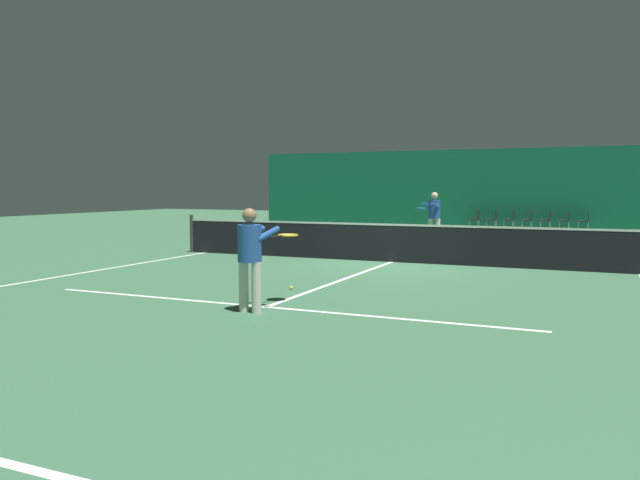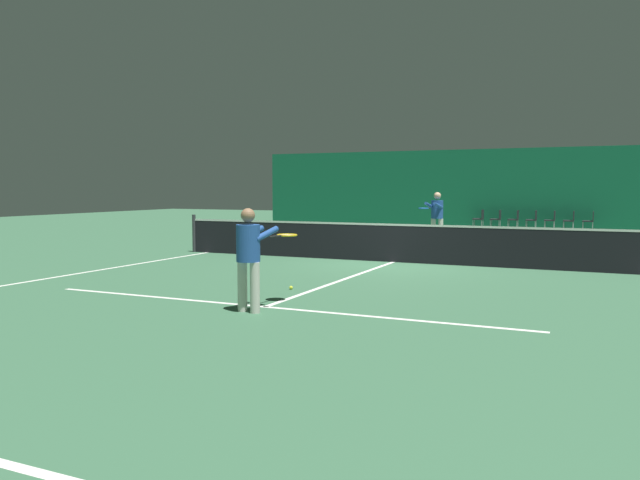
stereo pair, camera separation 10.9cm
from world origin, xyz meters
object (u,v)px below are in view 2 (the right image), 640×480
tennis_net (393,242)px  courtside_chair_2 (515,218)px  courtside_chair_6 (590,220)px  tennis_ball (291,288)px  courtside_chair_3 (533,218)px  courtside_chair_4 (552,219)px  courtside_chair_1 (497,218)px  player_near (250,252)px  player_far (437,214)px  courtside_chair_0 (480,217)px  courtside_chair_5 (571,219)px

tennis_net → courtside_chair_2: (1.09, 14.23, -0.03)m
courtside_chair_6 → tennis_ball: bearing=-13.5°
courtside_chair_2 → tennis_ball: size_ratio=12.73×
courtside_chair_3 → courtside_chair_4: 0.77m
courtside_chair_1 → courtside_chair_4: same height
courtside_chair_4 → courtside_chair_6: size_ratio=1.00×
player_near → courtside_chair_1: 21.04m
player_far → tennis_ball: (-0.11, -10.23, -0.95)m
courtside_chair_0 → player_far: bearing=1.1°
player_near → courtside_chair_5: (3.42, 21.03, -0.41)m
tennis_net → player_far: (-0.29, 5.47, 0.47)m
player_far → courtside_chair_5: 9.52m
courtside_chair_1 → courtside_chair_4: size_ratio=1.00×
courtside_chair_3 → courtside_chair_0: bearing=-90.0°
tennis_net → courtside_chair_1: size_ratio=14.29×
tennis_net → courtside_chair_2: 14.27m
courtside_chair_2 → courtside_chair_0: bearing=-90.0°
player_far → courtside_chair_6: (4.46, 8.76, -0.50)m
courtside_chair_3 → courtside_chair_4: size_ratio=1.00×
courtside_chair_2 → courtside_chair_6: same height
player_far → courtside_chair_3: player_far is taller
player_near → courtside_chair_5: 21.31m
courtside_chair_2 → tennis_net: bearing=-4.4°
courtside_chair_1 → courtside_chair_6: (3.85, 0.00, 0.00)m
tennis_ball → courtside_chair_3: bearing=83.2°
courtside_chair_5 → courtside_chair_6: 0.77m
courtside_chair_5 → courtside_chair_6: (0.77, 0.00, 0.00)m
courtside_chair_3 → tennis_ball: bearing=-6.8°
courtside_chair_0 → courtside_chair_3: bearing=90.0°
player_far → tennis_ball: 10.27m
courtside_chair_3 → tennis_ball: size_ratio=12.73×
courtside_chair_3 → tennis_ball: 19.13m
courtside_chair_0 → player_near: bearing=1.2°
courtside_chair_1 → tennis_ball: bearing=-2.2°
tennis_ball → courtside_chair_0: bearing=90.2°
courtside_chair_0 → courtside_chair_5: bearing=90.0°
courtside_chair_1 → courtside_chair_3: 1.54m
tennis_ball → player_near: bearing=-79.5°
courtside_chair_5 → courtside_chair_2: bearing=-90.0°
tennis_net → player_far: 5.50m
player_far → courtside_chair_6: size_ratio=2.01×
courtside_chair_2 → courtside_chair_4: bearing=90.0°
player_far → courtside_chair_1: player_far is taller
tennis_net → courtside_chair_2: tennis_net is taller
tennis_net → courtside_chair_5: size_ratio=14.29×
courtside_chair_4 → courtside_chair_5: same height
player_far → courtside_chair_5: bearing=168.4°
courtside_chair_0 → courtside_chair_6: bearing=90.0°
courtside_chair_0 → courtside_chair_4: (3.08, 0.00, 0.00)m
player_near → player_far: player_far is taller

